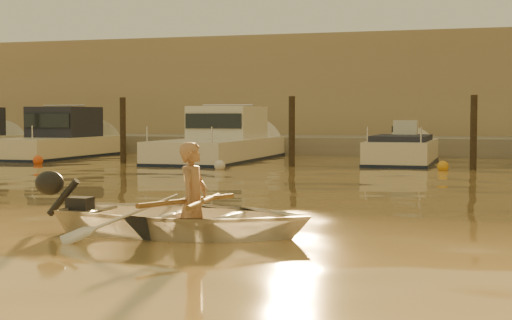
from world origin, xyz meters
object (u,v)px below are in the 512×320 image
(dinghy, at_px, (186,217))
(moored_boat_1, at_px, (56,139))
(moored_boat_3, at_px, (402,156))
(waterfront_building, at_px, (368,94))
(moored_boat_2, at_px, (220,141))
(person, at_px, (193,201))

(dinghy, relative_size, moored_boat_1, 0.47)
(moored_boat_3, distance_m, waterfront_building, 11.53)
(moored_boat_2, bearing_deg, moored_boat_1, 180.00)
(dinghy, height_order, moored_boat_3, moored_boat_3)
(person, xyz_separation_m, waterfront_building, (-1.77, 25.98, 1.98))
(moored_boat_1, bearing_deg, dinghy, -54.18)
(dinghy, distance_m, person, 0.23)
(dinghy, distance_m, waterfront_building, 26.12)
(person, distance_m, waterfront_building, 26.12)
(person, relative_size, waterfront_building, 0.03)
(dinghy, distance_m, moored_boat_2, 15.73)
(moored_boat_2, bearing_deg, dinghy, -72.27)
(moored_boat_2, bearing_deg, waterfront_building, 74.15)
(moored_boat_3, height_order, waterfront_building, waterfront_building)
(person, height_order, moored_boat_1, moored_boat_1)
(waterfront_building, bearing_deg, person, -86.11)
(moored_boat_3, bearing_deg, person, -93.53)
(moored_boat_3, relative_size, waterfront_building, 0.12)
(person, distance_m, moored_boat_1, 18.53)
(moored_boat_2, relative_size, waterfront_building, 0.18)
(waterfront_building, bearing_deg, moored_boat_3, -76.26)
(person, relative_size, moored_boat_2, 0.18)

